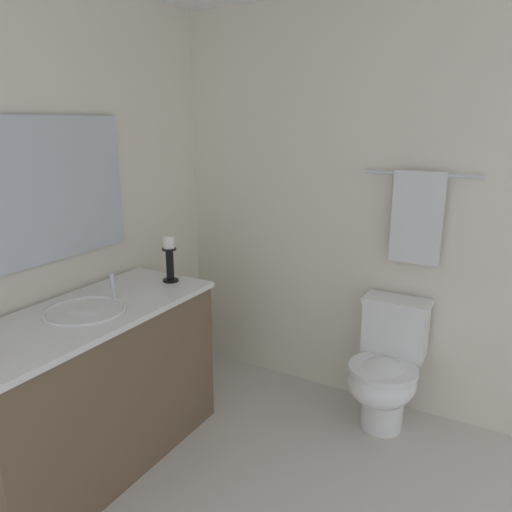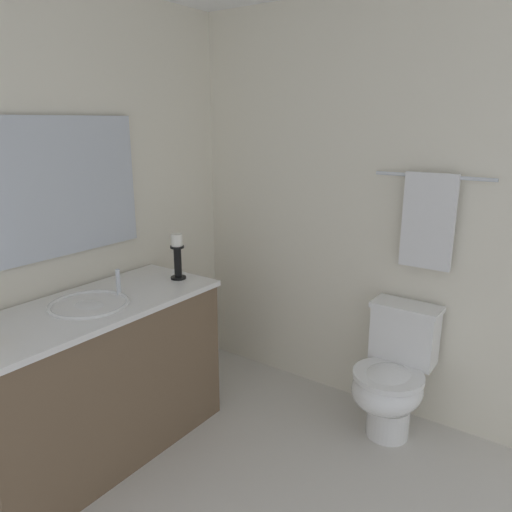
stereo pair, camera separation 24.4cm
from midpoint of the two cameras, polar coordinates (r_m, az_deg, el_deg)
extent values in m
cube|color=silver|center=(2.96, 19.83, 4.26)|extent=(2.95, 0.04, 2.45)
cube|color=silver|center=(2.70, -22.42, 2.98)|extent=(0.04, 2.85, 2.45)
cube|color=brown|center=(2.77, -15.58, -14.15)|extent=(0.55, 1.34, 0.83)
cube|color=white|center=(2.59, -16.27, -5.84)|extent=(0.58, 1.37, 0.03)
ellipsoid|color=white|center=(2.60, -16.21, -6.55)|extent=(0.38, 0.30, 0.11)
torus|color=white|center=(2.58, -16.30, -5.45)|extent=(0.40, 0.40, 0.02)
cylinder|color=silver|center=(2.67, -13.22, -3.00)|extent=(0.02, 0.02, 0.14)
cube|color=silver|center=(2.67, -20.98, 7.24)|extent=(0.02, 1.13, 0.72)
cylinder|color=black|center=(2.90, -6.64, -2.54)|extent=(0.09, 0.09, 0.01)
cylinder|color=black|center=(2.87, -6.69, -0.89)|extent=(0.04, 0.04, 0.19)
cylinder|color=black|center=(2.85, -6.75, 1.03)|extent=(0.08, 0.08, 0.01)
cylinder|color=white|center=(2.84, -6.78, 1.83)|extent=(0.06, 0.06, 0.07)
cylinder|color=white|center=(3.10, 17.38, -17.85)|extent=(0.24, 0.24, 0.18)
ellipsoid|color=white|center=(2.94, 17.42, -14.55)|extent=(0.38, 0.46, 0.24)
cylinder|color=white|center=(2.90, 17.55, -13.18)|extent=(0.39, 0.39, 0.03)
cube|color=white|center=(3.02, 19.15, -8.74)|extent=(0.36, 0.17, 0.32)
cube|color=white|center=(2.95, 19.45, -5.63)|extent=(0.38, 0.19, 0.03)
cylinder|color=silver|center=(2.84, 22.30, 8.56)|extent=(0.64, 0.02, 0.02)
cube|color=white|center=(2.86, 21.72, 3.73)|extent=(0.28, 0.03, 0.52)
camera|label=1|loc=(0.12, -87.14, 0.79)|focal=34.41mm
camera|label=2|loc=(0.12, 92.86, -0.79)|focal=34.41mm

